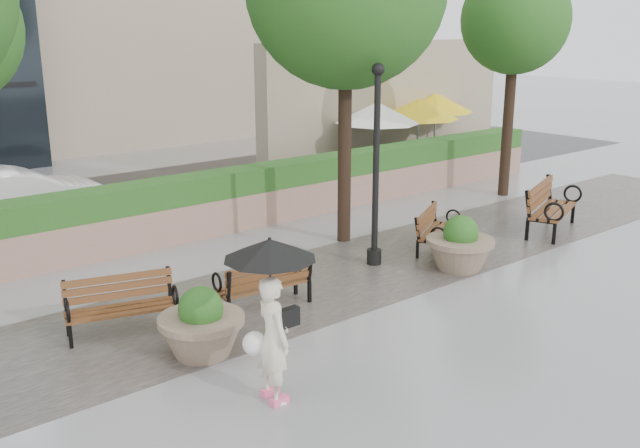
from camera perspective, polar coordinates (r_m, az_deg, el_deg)
ground at (r=10.43m, az=7.26°, el=-9.99°), size 100.00×100.00×0.00m
cobble_strip at (r=12.48m, az=-2.86°, el=-5.43°), size 28.00×3.20×0.01m
hedge_wall at (r=15.52m, az=-11.81°, el=1.06°), size 24.00×0.80×1.35m
cafe_wall at (r=23.32m, az=5.51°, el=9.47°), size 10.00×0.60×4.00m
cafe_hedge at (r=21.70m, az=8.59°, el=4.76°), size 8.00×0.50×0.90m
asphalt_street at (r=19.21m, az=-17.37°, el=1.43°), size 40.00×7.00×0.00m
bench_1 at (r=11.17m, az=-15.52°, el=-7.23°), size 1.72×1.07×0.87m
bench_2 at (r=11.74m, az=-4.49°, el=-5.57°), size 1.63×0.79×0.84m
bench_3 at (r=14.90m, az=9.28°, el=-1.09°), size 1.65×1.28×0.83m
bench_4 at (r=16.76m, az=17.99°, el=0.49°), size 2.18×1.46×1.09m
planter_left at (r=10.18m, az=-9.45°, el=-8.29°), size 1.21×1.21×1.02m
planter_right at (r=13.69m, az=11.13°, el=-1.95°), size 1.27×1.27×1.07m
lamppost at (r=13.46m, az=4.48°, el=3.56°), size 0.28×0.28×3.83m
tree_2 at (r=19.80m, az=15.40°, el=15.10°), size 2.97×2.79×6.01m
patio_umb_white at (r=21.09m, az=4.60°, el=8.81°), size 2.50×2.50×2.30m
patio_umb_yellow_a at (r=22.28m, az=7.89°, el=9.08°), size 2.50×2.50×2.30m
patio_umb_yellow_b at (r=24.15m, az=9.24°, el=9.53°), size 2.50×2.50×2.30m
car_right at (r=17.79m, az=-22.99°, el=2.00°), size 4.09×1.50×1.34m
pedestrian at (r=8.62m, az=-3.90°, el=-6.43°), size 1.12×1.12×2.06m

